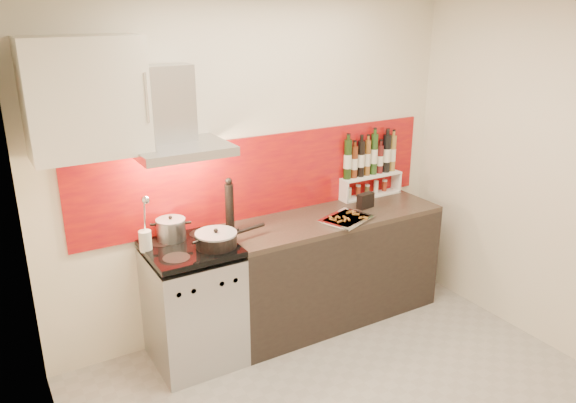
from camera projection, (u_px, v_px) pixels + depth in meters
back_wall at (258, 166)px, 4.32m from camera, size 3.40×0.02×2.60m
left_wall at (56, 300)px, 2.37m from camera, size 0.02×2.80×2.60m
right_wall at (561, 180)px, 3.99m from camera, size 0.02×2.80×2.60m
backsplash at (265, 176)px, 4.36m from camera, size 3.00×0.02×0.64m
range_stove at (194, 305)px, 4.02m from camera, size 0.60×0.60×0.91m
counter at (331, 266)px, 4.60m from camera, size 1.80×0.60×0.90m
range_hood at (175, 122)px, 3.70m from camera, size 0.62×0.50×0.61m
upper_cabinet at (85, 98)px, 3.36m from camera, size 0.70×0.35×0.72m
stock_pot at (171, 229)px, 3.94m from camera, size 0.21×0.21×0.18m
saute_pan at (217, 239)px, 3.84m from camera, size 0.55×0.29×0.13m
utensil_jar at (145, 234)px, 3.76m from camera, size 0.09×0.13×0.41m
pepper_mill at (229, 206)px, 4.06m from camera, size 0.06×0.06×0.41m
step_shelf at (370, 166)px, 4.82m from camera, size 0.59×0.16×0.55m
caddy_box at (365, 201)px, 4.59m from camera, size 0.16×0.09×0.13m
baking_tray at (346, 219)px, 4.33m from camera, size 0.46×0.41×0.03m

